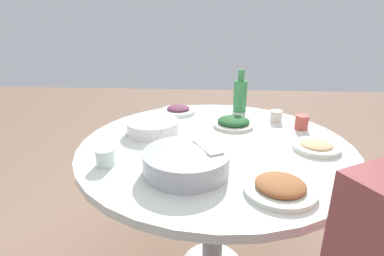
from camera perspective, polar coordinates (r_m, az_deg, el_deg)
name	(u,v)px	position (r m, az deg, el deg)	size (l,w,h in m)	color
round_dining_table	(215,162)	(1.42, 4.28, -6.36)	(1.21, 1.21, 0.73)	#99999E
rice_bowl	(187,161)	(1.12, -1.03, -6.22)	(0.32, 0.32, 0.09)	#B2B5BA
soup_bowl	(153,127)	(1.49, -7.33, 0.16)	(0.25, 0.25, 0.06)	white
dish_eggplant	(178,110)	(1.79, -2.57, 3.40)	(0.20, 0.20, 0.04)	white
dish_noodles	(316,146)	(1.41, 22.16, -3.15)	(0.20, 0.20, 0.03)	silver
dish_greens	(234,122)	(1.58, 7.76, 1.04)	(0.21, 0.21, 0.05)	silver
dish_stirfry	(280,187)	(1.05, 16.11, -10.55)	(0.24, 0.24, 0.05)	silver
green_bottle	(240,95)	(1.81, 8.99, 6.15)	(0.08, 0.08, 0.25)	#358647
tea_cup_near	(276,116)	(1.70, 15.45, 2.15)	(0.06, 0.06, 0.06)	silver
tea_cup_far	(302,122)	(1.62, 19.81, 1.02)	(0.07, 0.07, 0.07)	#BD493E
tea_cup_side	(105,157)	(1.22, -15.88, -5.25)	(0.07, 0.07, 0.07)	white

